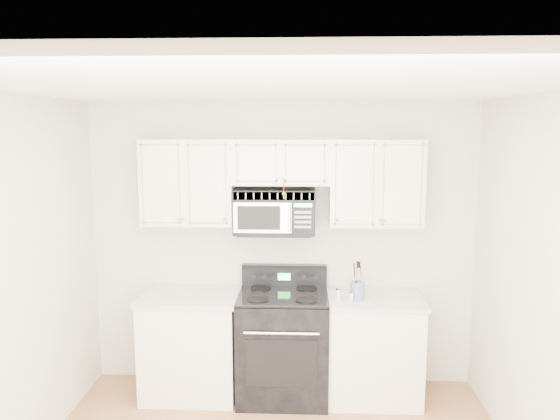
{
  "coord_description": "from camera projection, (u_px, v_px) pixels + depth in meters",
  "views": [
    {
      "loc": [
        0.19,
        -3.16,
        2.38
      ],
      "look_at": [
        0.0,
        1.3,
        1.7
      ],
      "focal_mm": 35.0,
      "sensor_mm": 36.0,
      "label": 1
    }
  ],
  "objects": [
    {
      "name": "base_cabinet_left",
      "position": [
        191.0,
        347.0,
        4.88
      ],
      "size": [
        0.86,
        0.65,
        0.92
      ],
      "color": "silver",
      "rests_on": "ground"
    },
    {
      "name": "shaker_salt",
      "position": [
        338.0,
        294.0,
        4.62
      ],
      "size": [
        0.05,
        0.05,
        0.11
      ],
      "color": "#BAB9C0",
      "rests_on": "base_cabinet_right"
    },
    {
      "name": "utensil_crock",
      "position": [
        357.0,
        289.0,
        4.64
      ],
      "size": [
        0.12,
        0.12,
        0.33
      ],
      "color": "slate",
      "rests_on": "base_cabinet_right"
    },
    {
      "name": "range",
      "position": [
        283.0,
        343.0,
        4.82
      ],
      "size": [
        0.78,
        0.71,
        1.13
      ],
      "color": "black",
      "rests_on": "ground"
    },
    {
      "name": "microwave",
      "position": [
        275.0,
        211.0,
        4.79
      ],
      "size": [
        0.71,
        0.4,
        0.39
      ],
      "color": "black",
      "rests_on": "ground"
    },
    {
      "name": "room",
      "position": [
        271.0,
        307.0,
        3.29
      ],
      "size": [
        3.51,
        3.51,
        2.61
      ],
      "color": "#9B7645",
      "rests_on": "ground"
    },
    {
      "name": "base_cabinet_right",
      "position": [
        371.0,
        350.0,
        4.81
      ],
      "size": [
        0.86,
        0.65,
        0.92
      ],
      "color": "silver",
      "rests_on": "ground"
    },
    {
      "name": "upper_cabinets",
      "position": [
        281.0,
        178.0,
        4.76
      ],
      "size": [
        2.44,
        0.37,
        0.75
      ],
      "color": "silver",
      "rests_on": "ground"
    },
    {
      "name": "shaker_pepper",
      "position": [
        351.0,
        297.0,
        4.58
      ],
      "size": [
        0.04,
        0.04,
        0.09
      ],
      "color": "#BAB9C0",
      "rests_on": "base_cabinet_right"
    }
  ]
}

